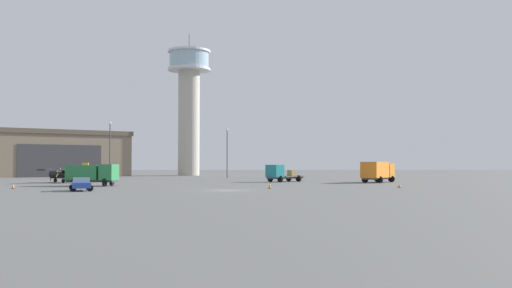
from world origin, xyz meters
The scene contains 13 objects.
ground_plane centered at (0.00, 0.00, 0.00)m, with size 400.00×400.00×0.00m, color #60605E.
control_tower centered at (-8.83, 75.35, 18.84)m, with size 10.31×10.31×34.33m.
hangar centered at (-39.87, 69.59, 5.10)m, with size 37.81×33.44×10.16m.
airplane_black centered at (-23.26, 25.05, 1.37)m, with size 7.57×9.46×2.93m.
truck_box_orange centered at (22.57, 22.85, 1.74)m, with size 6.33×7.03×3.07m.
truck_flatbed_teal centered at (8.40, 26.40, 1.27)m, with size 6.32×5.72×2.63m.
truck_box_green centered at (-16.72, 12.31, 1.55)m, with size 6.42×3.97×2.71m.
car_blue centered at (-14.79, -0.51, 0.74)m, with size 3.00×4.40×1.37m.
light_post_west centered at (0.33, 51.44, 5.74)m, with size 0.44×0.44×9.77m.
light_post_east centered at (-20.60, 41.40, 6.02)m, with size 0.44×0.44×10.31m.
traffic_cone_near_left centered at (4.89, 3.73, 0.36)m, with size 0.36×0.36×0.74m.
traffic_cone_near_right centered at (20.19, 5.46, 0.29)m, with size 0.36×0.36×0.59m.
traffic_cone_mid_apron centered at (-23.66, 5.09, 0.27)m, with size 0.36×0.36×0.54m.
Camera 1 is at (-0.15, -57.31, 2.73)m, focal length 38.40 mm.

